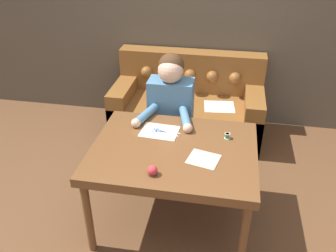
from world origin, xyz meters
TOP-DOWN VIEW (x-y plane):
  - ground_plane at (0.00, 0.00)m, footprint 16.00×16.00m
  - wall_back at (0.00, 1.97)m, footprint 8.00×0.06m
  - dining_table at (0.02, 0.14)m, footprint 1.24×0.97m
  - couch at (-0.06, 1.57)m, footprint 1.65×0.80m
  - person at (-0.12, 0.80)m, footprint 0.51×0.61m
  - pattern_paper_main at (-0.13, 0.35)m, footprint 0.31×0.25m
  - pattern_paper_offcut at (0.25, 0.04)m, footprint 0.25×0.24m
  - scissors at (-0.12, 0.35)m, footprint 0.23×0.10m
  - thread_spool at (0.41, 0.35)m, footprint 0.04×0.04m
  - pin_cushion at (-0.07, -0.20)m, footprint 0.07×0.07m

SIDE VIEW (x-z plane):
  - ground_plane at x=0.00m, z-range 0.00..0.00m
  - couch at x=-0.06m, z-range -0.13..0.77m
  - person at x=-0.12m, z-range 0.03..1.25m
  - dining_table at x=0.02m, z-range 0.29..1.02m
  - pattern_paper_main at x=-0.13m, z-range 0.73..0.73m
  - pattern_paper_offcut at x=0.25m, z-range 0.73..0.73m
  - scissors at x=-0.12m, z-range 0.73..0.73m
  - thread_spool at x=0.41m, z-range 0.73..0.77m
  - pin_cushion at x=-0.07m, z-range 0.72..0.80m
  - wall_back at x=0.00m, z-range 0.00..2.60m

